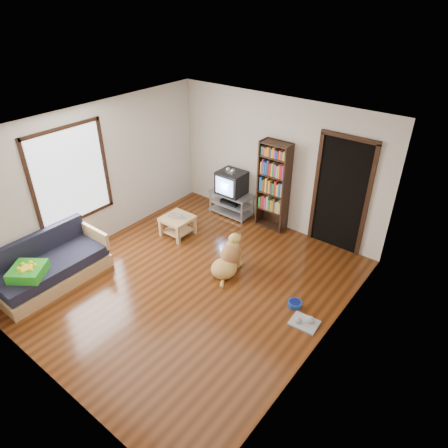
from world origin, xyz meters
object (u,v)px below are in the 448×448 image
Objects in this scene: dog_bowl at (295,304)px; tv_stand at (231,203)px; green_cushion at (28,271)px; crt_tv at (232,182)px; sofa at (52,268)px; laptop at (176,217)px; coffee_table at (178,222)px; bookshelf at (274,182)px; grey_rag at (304,323)px; dog at (228,259)px.

dog_bowl is 3.04m from tv_stand.
green_cushion is 0.83× the size of crt_tv.
sofa reaches higher than tv_stand.
tv_stand reaches higher than laptop.
bookshelf is at bearing 48.02° from coffee_table.
coffee_table is at bearing 43.12° from green_cushion.
bookshelf is (-1.87, 2.03, 0.99)m from grey_rag.
green_cushion is at bearing -113.47° from bookshelf.
bookshelf is 3.27× the size of coffee_table.
sofa is (-3.79, -1.69, 0.25)m from grey_rag.
grey_rag is 0.44× the size of tv_stand.
sofa is at bearing -104.93° from crt_tv.
sofa is 2.40m from coffee_table.
dog_bowl is 1.36m from dog.
coffee_table is (0.53, 2.73, -0.22)m from green_cushion.
laptop is 1.45m from crt_tv.
sofa reaches higher than dog_bowl.
dog is at bearing -30.57° from laptop.
dog_bowl is at bearing -7.40° from coffee_table.
grey_rag is at bearing -30.16° from laptop.
bookshelf is at bearing 29.08° from laptop.
coffee_table is (0.65, 2.31, 0.02)m from sofa.
sofa reaches higher than grey_rag.
bookshelf is at bearing 97.44° from dog.
laptop is at bearing 168.96° from dog.
grey_rag is (0.30, -0.25, -0.03)m from dog_bowl.
dog_bowl is 0.39m from grey_rag.
crt_tv is 1.05× the size of coffee_table.
grey_rag is 3.21m from coffee_table.
crt_tv is (0.00, 0.02, 0.47)m from tv_stand.
bookshelf reaches higher than laptop.
bookshelf is at bearing 131.33° from dog_bowl.
crt_tv reaches higher than grey_rag.
laptop is 3.22m from grey_rag.
laptop is 1.53m from dog.
green_cushion is 0.58× the size of dog.
laptop is at bearing 43.00° from green_cushion.
grey_rag is at bearing -10.25° from dog.
grey_rag is 2.93m from bookshelf.
green_cushion is 0.88× the size of coffee_table.
laptop is 0.40× the size of tv_stand.
bookshelf reaches higher than dog.
grey_rag is at bearing -39.81° from dog_bowl.
green_cushion is 4.15m from tv_stand.
coffee_table is (-0.32, -1.32, 0.01)m from tv_stand.
dog_bowl is at bearing 140.19° from grey_rag.
grey_rag is 3.43m from tv_stand.
dog is at bearing -54.73° from crt_tv.
laptop is 0.89× the size of grey_rag.
bookshelf is 4.26m from sofa.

